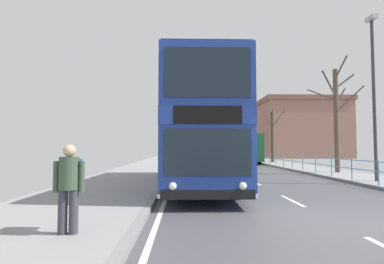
# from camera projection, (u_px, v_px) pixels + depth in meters

# --- Properties ---
(ground) EXTENTS (15.80, 140.00, 0.20)m
(ground) POSITION_uv_depth(u_px,v_px,m) (302.00, 220.00, 6.72)
(ground) COLOR #49494E
(double_decker_bus_main) EXTENTS (2.76, 10.36, 4.55)m
(double_decker_bus_main) POSITION_uv_depth(u_px,v_px,m) (199.00, 130.00, 12.85)
(double_decker_bus_main) COLOR navy
(double_decker_bus_main) RESTS_ON ground
(background_bus_far_lane) EXTENTS (2.63, 10.25, 2.98)m
(background_bus_far_lane) POSITION_uv_depth(u_px,v_px,m) (241.00, 148.00, 32.87)
(background_bus_far_lane) COLOR #19512D
(background_bus_far_lane) RESTS_ON ground
(pedestrian_railing_far_kerb) EXTENTS (0.05, 27.06, 0.99)m
(pedestrian_railing_far_kerb) POSITION_uv_depth(u_px,v_px,m) (303.00, 160.00, 19.78)
(pedestrian_railing_far_kerb) COLOR #598CC6
(pedestrian_railing_far_kerb) RESTS_ON ground
(pedestrian_with_backpack) EXTENTS (0.54, 0.54, 1.56)m
(pedestrian_with_backpack) POSITION_uv_depth(u_px,v_px,m) (70.00, 182.00, 5.34)
(pedestrian_with_backpack) COLOR #383842
(pedestrian_with_backpack) RESTS_ON ground
(street_lamp_far_side) EXTENTS (0.28, 0.60, 7.58)m
(street_lamp_far_side) POSITION_uv_depth(u_px,v_px,m) (374.00, 84.00, 13.74)
(street_lamp_far_side) COLOR #38383D
(street_lamp_far_side) RESTS_ON ground
(bare_tree_far_00) EXTENTS (2.87, 2.90, 7.03)m
(bare_tree_far_00) POSITION_uv_depth(u_px,v_px,m) (336.00, 115.00, 18.63)
(bare_tree_far_00) COLOR brown
(bare_tree_far_00) RESTS_ON ground
(bare_tree_far_01) EXTENTS (1.81, 2.92, 5.68)m
(bare_tree_far_01) POSITION_uv_depth(u_px,v_px,m) (272.00, 135.00, 31.92)
(bare_tree_far_01) COLOR #4C3D2D
(bare_tree_far_01) RESTS_ON ground
(bare_tree_far_02) EXTENTS (1.93, 2.35, 5.90)m
(bare_tree_far_02) POSITION_uv_depth(u_px,v_px,m) (245.00, 139.00, 43.86)
(bare_tree_far_02) COLOR #4C3D2D
(bare_tree_far_02) RESTS_ON ground
(background_building_00) EXTENTS (13.41, 11.93, 9.51)m
(background_building_00) POSITION_uv_depth(u_px,v_px,m) (299.00, 129.00, 50.19)
(background_building_00) COLOR #936656
(background_building_00) RESTS_ON ground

